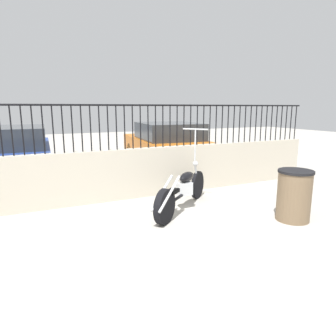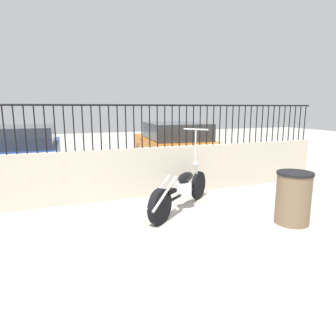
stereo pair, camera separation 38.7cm
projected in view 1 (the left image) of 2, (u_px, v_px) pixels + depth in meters
ground_plane at (205, 261)px, 3.72m from camera, size 40.00×40.00×0.00m
low_wall at (130, 174)px, 6.23m from camera, size 9.45×0.18×1.05m
fence_railing at (128, 120)px, 6.01m from camera, size 9.45×0.04×0.90m
motorcycle_black at (181, 191)px, 5.47m from camera, size 1.77×1.48×1.48m
trash_bin at (294, 195)px, 5.01m from camera, size 0.57×0.57×0.86m
car_blue at (14, 153)px, 7.79m from camera, size 1.98×4.56×1.40m
car_orange at (167, 145)px, 9.57m from camera, size 2.30×4.48×1.41m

